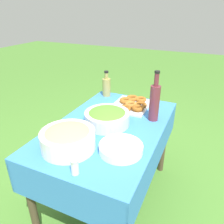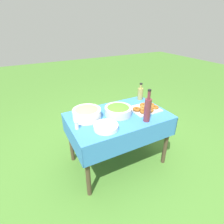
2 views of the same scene
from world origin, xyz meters
TOP-DOWN VIEW (x-y plane):
  - ground_plane at (0.00, 0.00)m, footprint 14.00×14.00m
  - picnic_table at (0.00, 0.00)m, footprint 1.18×0.73m
  - salad_bowl at (-0.01, -0.02)m, footprint 0.32×0.32m
  - pasta_bowl at (0.35, -0.10)m, footprint 0.32×0.32m
  - donut_platter at (-0.36, 0.04)m, footprint 0.37×0.30m
  - plate_stack at (0.26, 0.19)m, footprint 0.25×0.25m
  - olive_oil_bottle at (-0.50, -0.27)m, footprint 0.08×0.08m
  - wine_bottle at (-0.21, 0.26)m, footprint 0.07×0.07m
  - salt_shaker at (0.52, 0.05)m, footprint 0.04×0.04m

SIDE VIEW (x-z plane):
  - ground_plane at x=0.00m, z-range 0.00..0.00m
  - picnic_table at x=0.00m, z-range 0.24..0.95m
  - donut_platter at x=-0.36m, z-range 0.70..0.75m
  - plate_stack at x=0.26m, z-range 0.71..0.76m
  - salt_shaker at x=0.52m, z-range 0.71..0.79m
  - salad_bowl at x=-0.01m, z-range 0.71..0.82m
  - pasta_bowl at x=0.35m, z-range 0.71..0.85m
  - olive_oil_bottle at x=-0.50m, z-range 0.68..0.92m
  - wine_bottle at x=-0.21m, z-range 0.67..1.04m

